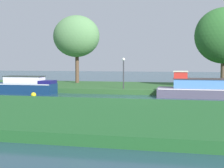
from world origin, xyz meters
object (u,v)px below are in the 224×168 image
object	(u,v)px
slate_barge	(213,89)
willow_tree_centre	(224,36)
channel_buoy	(34,95)
willow_tree_left	(76,36)
navy_narrowboat	(24,86)
lamp_post	(124,69)

from	to	relation	value
slate_barge	willow_tree_centre	size ratio (longest dim) A/B	1.19
willow_tree_centre	channel_buoy	distance (m)	16.36
channel_buoy	willow_tree_left	bearing A→B (deg)	91.38
slate_barge	willow_tree_centre	world-z (taller)	willow_tree_centre
willow_tree_centre	slate_barge	bearing A→B (deg)	-104.39
navy_narrowboat	channel_buoy	world-z (taller)	navy_narrowboat
lamp_post	willow_tree_left	bearing A→B (deg)	134.92
navy_narrowboat	lamp_post	world-z (taller)	lamp_post
navy_narrowboat	lamp_post	distance (m)	8.38
willow_tree_centre	lamp_post	world-z (taller)	willow_tree_centre
navy_narrowboat	lamp_post	size ratio (longest dim) A/B	2.17
slate_barge	lamp_post	distance (m)	7.32
navy_narrowboat	willow_tree_centre	distance (m)	17.28
lamp_post	channel_buoy	size ratio (longest dim) A/B	6.71
navy_narrowboat	channel_buoy	distance (m)	3.42
willow_tree_left	willow_tree_centre	distance (m)	14.74
navy_narrowboat	channel_buoy	bearing A→B (deg)	-50.79
slate_barge	willow_tree_left	distance (m)	16.05
willow_tree_centre	lamp_post	bearing A→B (deg)	-161.78
navy_narrowboat	willow_tree_centre	bearing A→B (deg)	15.07
channel_buoy	navy_narrowboat	bearing A→B (deg)	129.21
navy_narrowboat	lamp_post	bearing A→B (deg)	11.82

